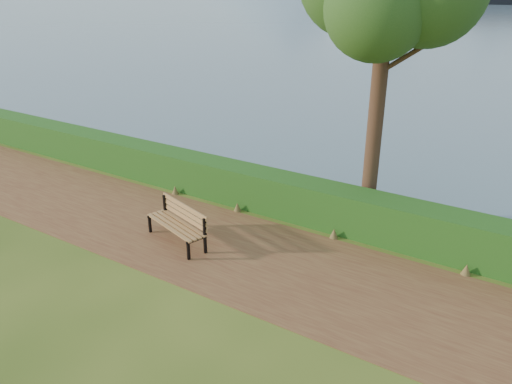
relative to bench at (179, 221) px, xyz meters
The scene contains 4 objects.
ground 1.39m from the bench, ahead, with size 140.00×140.00×0.00m, color #384E16.
path 1.42m from the bench, 11.71° to the left, with size 40.00×3.40×0.01m, color brown.
hedge 2.88m from the bench, 63.21° to the left, with size 32.00×0.85×1.00m, color #1D4914.
bench is the anchor object (origin of this frame).
Camera 1 is at (5.56, -7.51, 5.50)m, focal length 35.00 mm.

